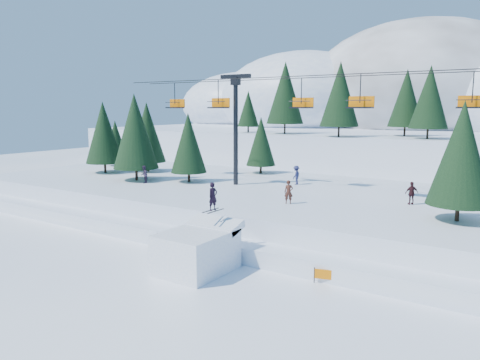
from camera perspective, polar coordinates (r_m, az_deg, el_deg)
The scene contains 10 objects.
ground at distance 26.02m, azimuth -6.29°, elevation -13.24°, with size 160.00×160.00×0.00m, color white.
mid_shelf at distance 40.55m, azimuth 10.12°, elevation -3.42°, with size 70.00×22.00×2.50m, color white.
berm at distance 32.04m, azimuth 2.92°, elevation -7.88°, with size 70.00×6.00×1.10m, color white.
mountain_ridge at distance 94.12m, azimuth 20.92°, elevation 8.18°, with size 119.00×60.94×26.46m.
jump_kicker at distance 28.47m, azimuth -5.20°, elevation -8.43°, with size 3.59×4.89×5.22m.
chairlift at distance 39.14m, azimuth 12.49°, elevation 7.99°, with size 46.00×3.21×10.28m.
conifer_stand at distance 39.57m, azimuth 11.97°, elevation 4.33°, with size 63.27×17.44×8.65m.
distant_skiers at distance 40.62m, azimuth 8.00°, elevation -0.31°, with size 33.26×9.42×1.80m.
banner_near at distance 26.90m, azimuth 12.06°, elevation -11.40°, with size 2.76×0.80×0.90m.
banner_far at distance 26.49m, azimuth 22.68°, elevation -12.23°, with size 2.86×0.06×0.90m.
Camera 1 is at (15.49, -18.50, 9.75)m, focal length 35.00 mm.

